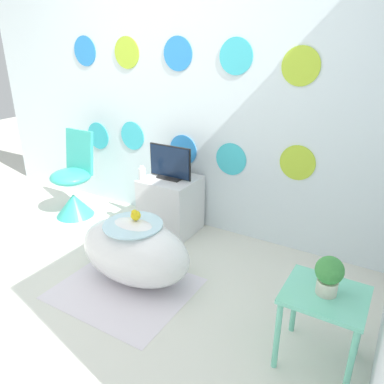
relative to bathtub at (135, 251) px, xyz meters
The scene contains 11 objects.
ground_plane 0.70m from the bathtub, 112.22° to the right, with size 12.00×12.00×0.00m, color silver.
wall_back_dotted 1.51m from the bathtub, 103.45° to the left, with size 4.77×0.05×2.60m.
rug 0.28m from the bathtub, 85.77° to the right, with size 0.92×0.80×0.01m.
bathtub is the anchor object (origin of this frame).
rubber_duck 0.28m from the bathtub, 92.74° to the left, with size 0.07×0.08×0.09m.
chair 1.34m from the bathtub, 155.69° to the left, with size 0.40×0.40×0.85m.
tv_cabinet 0.80m from the bathtub, 104.46° to the left, with size 0.47×0.44×0.52m.
tv 0.90m from the bathtub, 104.43° to the left, with size 0.42×0.12×0.30m.
vase 0.80m from the bathtub, 122.16° to the left, with size 0.06×0.06×0.13m.
side_table 1.36m from the bathtub, ahead, with size 0.42×0.37×0.46m.
potted_plant_left 1.39m from the bathtub, ahead, with size 0.14×0.14×0.21m.
Camera 1 is at (1.81, -1.20, 1.68)m, focal length 35.00 mm.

